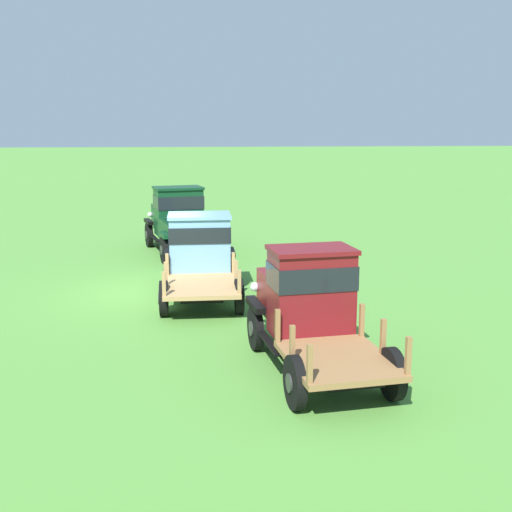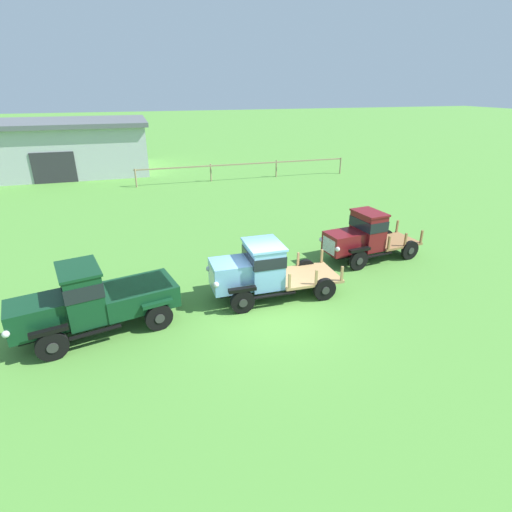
% 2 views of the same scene
% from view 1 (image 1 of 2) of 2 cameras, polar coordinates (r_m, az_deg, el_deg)
% --- Properties ---
extents(ground_plane, '(240.00, 240.00, 0.00)m').
position_cam_1_polar(ground_plane, '(17.29, -8.90, -3.23)').
color(ground_plane, '#518E38').
extents(vintage_truck_foreground_near, '(5.18, 2.82, 2.27)m').
position_cam_1_polar(vintage_truck_foreground_near, '(22.51, -6.73, 3.15)').
color(vintage_truck_foreground_near, black).
rests_on(vintage_truck_foreground_near, ground).
extents(vintage_truck_second_in_line, '(4.81, 2.02, 2.11)m').
position_cam_1_polar(vintage_truck_second_in_line, '(17.03, -5.02, 0.48)').
color(vintage_truck_second_in_line, black).
rests_on(vintage_truck_second_in_line, ground).
extents(vintage_truck_midrow_center, '(4.71, 2.23, 2.21)m').
position_cam_1_polar(vintage_truck_midrow_center, '(12.00, 4.60, -4.19)').
color(vintage_truck_midrow_center, black).
rests_on(vintage_truck_midrow_center, ground).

